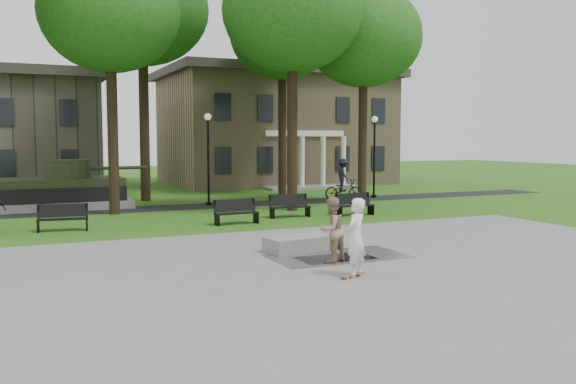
% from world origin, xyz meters
% --- Properties ---
extents(ground, '(120.00, 120.00, 0.00)m').
position_xyz_m(ground, '(0.00, 0.00, 0.00)').
color(ground, '#2B4F12').
rests_on(ground, ground).
extents(plaza, '(22.00, 16.00, 0.02)m').
position_xyz_m(plaza, '(0.00, -5.00, 0.01)').
color(plaza, gray).
rests_on(plaza, ground).
extents(footpath, '(44.00, 2.60, 0.01)m').
position_xyz_m(footpath, '(0.00, 12.00, 0.01)').
color(footpath, black).
rests_on(footpath, ground).
extents(building_right, '(17.00, 12.00, 8.60)m').
position_xyz_m(building_right, '(10.00, 26.00, 4.34)').
color(building_right, '#9E8460').
rests_on(building_right, ground).
extents(tree_1, '(6.20, 6.20, 11.63)m').
position_xyz_m(tree_1, '(-4.50, 10.50, 8.95)').
color(tree_1, black).
rests_on(tree_1, ground).
extents(tree_2, '(6.60, 6.60, 12.16)m').
position_xyz_m(tree_2, '(3.50, 8.50, 9.32)').
color(tree_2, black).
rests_on(tree_2, ground).
extents(tree_3, '(6.00, 6.00, 11.19)m').
position_xyz_m(tree_3, '(8.00, 9.50, 8.60)').
color(tree_3, black).
rests_on(tree_3, ground).
extents(tree_4, '(7.20, 7.20, 13.50)m').
position_xyz_m(tree_4, '(-2.00, 16.00, 10.39)').
color(tree_4, black).
rests_on(tree_4, ground).
extents(tree_5, '(6.40, 6.40, 12.44)m').
position_xyz_m(tree_5, '(6.50, 16.50, 9.67)').
color(tree_5, black).
rests_on(tree_5, ground).
extents(lamp_mid, '(0.36, 0.36, 4.73)m').
position_xyz_m(lamp_mid, '(0.50, 12.30, 2.79)').
color(lamp_mid, black).
rests_on(lamp_mid, ground).
extents(lamp_right, '(0.36, 0.36, 4.73)m').
position_xyz_m(lamp_right, '(10.50, 12.30, 2.79)').
color(lamp_right, black).
rests_on(lamp_right, ground).
extents(tank_monument, '(7.45, 3.40, 2.40)m').
position_xyz_m(tank_monument, '(-6.46, 14.00, 0.86)').
color(tank_monument, gray).
rests_on(tank_monument, ground).
extents(puddle, '(2.20, 1.20, 0.00)m').
position_xyz_m(puddle, '(-0.32, -2.78, 0.02)').
color(puddle, black).
rests_on(puddle, plaza).
extents(concrete_block, '(2.33, 1.33, 0.45)m').
position_xyz_m(concrete_block, '(-0.73, -1.33, 0.24)').
color(concrete_block, gray).
rests_on(concrete_block, plaza).
extents(skateboard, '(0.80, 0.46, 0.07)m').
position_xyz_m(skateboard, '(-1.12, -5.06, 0.06)').
color(skateboard, brown).
rests_on(skateboard, plaza).
extents(skateboarder, '(0.85, 0.79, 1.95)m').
position_xyz_m(skateboarder, '(-0.99, -5.01, 1.00)').
color(skateboarder, white).
rests_on(skateboarder, plaza).
extents(friend_watching, '(1.07, 0.96, 1.80)m').
position_xyz_m(friend_watching, '(-0.70, -3.23, 0.92)').
color(friend_watching, '#967D60').
rests_on(friend_watching, plaza).
extents(cyclist, '(2.23, 1.30, 2.32)m').
position_xyz_m(cyclist, '(8.36, 12.14, 0.95)').
color(cyclist, black).
rests_on(cyclist, ground).
extents(park_bench_0, '(1.84, 0.75, 1.00)m').
position_xyz_m(park_bench_0, '(-7.05, 6.09, 0.52)').
color(park_bench_0, black).
rests_on(park_bench_0, ground).
extents(park_bench_1, '(1.82, 0.63, 1.00)m').
position_xyz_m(park_bench_1, '(-0.54, 5.14, 0.52)').
color(park_bench_1, black).
rests_on(park_bench_1, ground).
extents(park_bench_2, '(1.80, 0.54, 1.00)m').
position_xyz_m(park_bench_2, '(2.32, 6.24, 0.52)').
color(park_bench_2, black).
rests_on(park_bench_2, ground).
extents(park_bench_3, '(1.82, 0.63, 1.00)m').
position_xyz_m(park_bench_3, '(5.22, 5.59, 0.52)').
color(park_bench_3, black).
rests_on(park_bench_3, ground).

